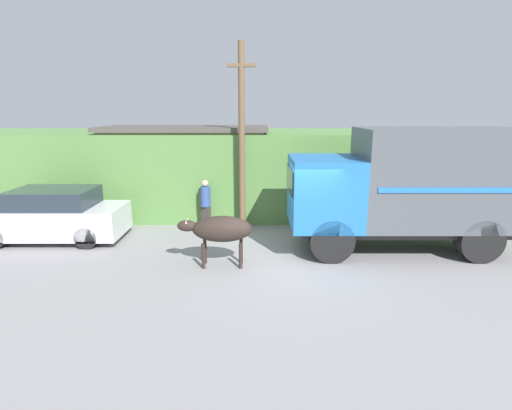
% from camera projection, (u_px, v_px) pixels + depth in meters
% --- Properties ---
extents(ground_plane, '(60.00, 60.00, 0.00)m').
position_uv_depth(ground_plane, '(287.00, 259.00, 10.77)').
color(ground_plane, gray).
extents(hillside_embankment, '(32.00, 5.25, 3.10)m').
position_uv_depth(hillside_embankment, '(276.00, 170.00, 16.14)').
color(hillside_embankment, '#568442').
rests_on(hillside_embankment, ground_plane).
extents(building_backdrop, '(6.05, 2.70, 3.34)m').
position_uv_depth(building_backdrop, '(185.00, 171.00, 15.01)').
color(building_backdrop, '#C6B793').
rests_on(building_backdrop, ground_plane).
extents(cargo_truck, '(6.30, 2.25, 3.45)m').
position_uv_depth(cargo_truck, '(408.00, 185.00, 11.06)').
color(cargo_truck, '#2D2D2D').
rests_on(cargo_truck, ground_plane).
extents(brown_cow, '(1.90, 0.67, 1.32)m').
position_uv_depth(brown_cow, '(218.00, 229.00, 10.11)').
color(brown_cow, '#2D231E').
rests_on(brown_cow, ground_plane).
extents(parked_suv, '(4.31, 1.82, 1.61)m').
position_uv_depth(parked_suv, '(50.00, 216.00, 12.17)').
color(parked_suv, silver).
rests_on(parked_suv, ground_plane).
extents(pedestrian_on_hill, '(0.46, 0.46, 1.66)m').
position_uv_depth(pedestrian_on_hill, '(204.00, 202.00, 13.39)').
color(pedestrian_on_hill, '#38332D').
rests_on(pedestrian_on_hill, ground_plane).
extents(utility_pole, '(0.90, 0.21, 6.00)m').
position_uv_depth(utility_pole, '(240.00, 136.00, 12.86)').
color(utility_pole, brown).
rests_on(utility_pole, ground_plane).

